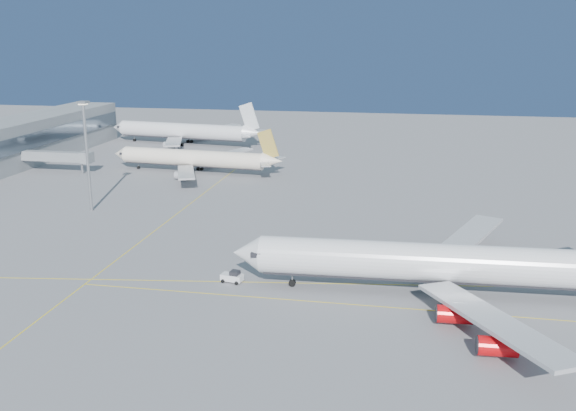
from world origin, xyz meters
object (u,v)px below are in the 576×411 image
Objects in this scene: airliner_third at (185,131)px; light_mast at (87,147)px; airliner_virgin at (452,264)px; pushback_tug at (233,277)px; airliner_etihad at (196,158)px.

airliner_third is 2.42× the size of light_mast.
airliner_third is (-95.62, 137.59, -0.20)m from airliner_virgin.
pushback_tug is (-37.83, -1.13, -4.56)m from airliner_virgin.
airliner_virgin is at bearing 12.08° from pushback_tug.
airliner_virgin is 1.29× the size of airliner_etihad.
airliner_virgin is 167.56m from airliner_third.
airliner_etihad is at bearing 122.81° from pushback_tug.
light_mast reaches higher than pushback_tug.
pushback_tug is (36.36, -88.06, -3.58)m from airliner_etihad.
pushback_tug is at bearing -59.71° from airliner_third.
airliner_etihad reaches higher than pushback_tug.
airliner_virgin reaches higher than airliner_third.
airliner_etihad is 0.87× the size of airliner_third.
airliner_etihad is at bearing -59.39° from airliner_third.
light_mast is (-85.39, 38.51, 10.53)m from airliner_virgin.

